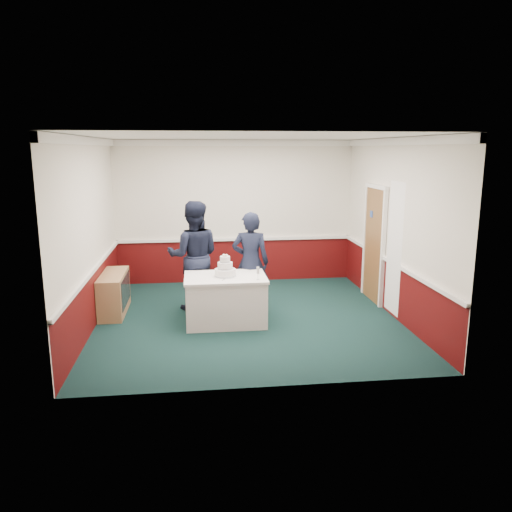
{
  "coord_description": "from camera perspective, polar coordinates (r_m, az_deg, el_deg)",
  "views": [
    {
      "loc": [
        -0.83,
        -8.0,
        2.81
      ],
      "look_at": [
        0.13,
        -0.1,
        1.1
      ],
      "focal_mm": 35.0,
      "sensor_mm": 36.0,
      "label": 1
    }
  ],
  "objects": [
    {
      "name": "champagne_flute",
      "position": [
        7.85,
        0.22,
        -1.74
      ],
      "size": [
        0.05,
        0.05,
        0.21
      ],
      "color": "silver",
      "rests_on": "cake_table"
    },
    {
      "name": "room_shell",
      "position": [
        8.69,
        -0.91,
        6.56
      ],
      "size": [
        5.0,
        5.0,
        3.0
      ],
      "color": "silver",
      "rests_on": "ground"
    },
    {
      "name": "sideboard",
      "position": [
        9.05,
        -15.91,
        -4.12
      ],
      "size": [
        0.41,
        1.2,
        0.7
      ],
      "color": "#A78051",
      "rests_on": "ground"
    },
    {
      "name": "wedding_cake",
      "position": [
        8.08,
        -3.54,
        -1.56
      ],
      "size": [
        0.35,
        0.35,
        0.36
      ],
      "color": "white",
      "rests_on": "cake_table"
    },
    {
      "name": "person_woman",
      "position": [
        8.65,
        -0.63,
        -0.73
      ],
      "size": [
        0.71,
        0.53,
        1.77
      ],
      "primitive_type": "imported",
      "rotation": [
        0.0,
        0.0,
        2.96
      ],
      "color": "black",
      "rests_on": "ground"
    },
    {
      "name": "person_man",
      "position": [
        8.84,
        -7.12,
        0.02
      ],
      "size": [
        0.98,
        0.78,
        1.94
      ],
      "primitive_type": "imported",
      "rotation": [
        0.0,
        0.0,
        3.09
      ],
      "color": "black",
      "rests_on": "ground"
    },
    {
      "name": "ground",
      "position": [
        8.52,
        -0.97,
        -7.14
      ],
      "size": [
        5.0,
        5.0,
        0.0
      ],
      "primitive_type": "plane",
      "color": "black",
      "rests_on": "ground"
    },
    {
      "name": "cake_knife",
      "position": [
        7.91,
        -3.66,
        -2.66
      ],
      "size": [
        0.09,
        0.21,
        0.0
      ],
      "primitive_type": "cube",
      "rotation": [
        0.0,
        0.0,
        -0.36
      ],
      "color": "silver",
      "rests_on": "cake_table"
    },
    {
      "name": "cake_table",
      "position": [
        8.22,
        -3.5,
        -4.94
      ],
      "size": [
        1.32,
        0.92,
        0.79
      ],
      "color": "white",
      "rests_on": "ground"
    }
  ]
}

